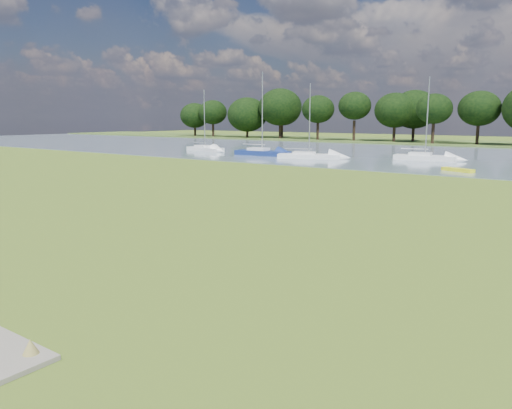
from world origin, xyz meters
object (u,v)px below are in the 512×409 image
Objects in this scene: kayak at (458,170)px; sailboat_0 at (205,148)px; sailboat_3 at (424,156)px; sailboat_5 at (308,154)px; sailboat_4 at (262,151)px.

sailboat_0 is at bearing -166.20° from kayak.
sailboat_3 reaches higher than sailboat_0.
sailboat_3 is 12.09m from sailboat_5.
sailboat_3 is at bearing 146.34° from kayak.
sailboat_0 is 17.11m from sailboat_5.
sailboat_3 is (28.04, 2.79, 0.04)m from sailboat_0.
sailboat_5 is (-16.77, 4.37, 0.28)m from kayak.
sailboat_5 is at bearing -169.96° from kayak.
kayak is 0.36× the size of sailboat_5.
sailboat_0 is 0.99× the size of sailboat_5.
sailboat_0 is 0.93× the size of sailboat_3.
kayak is at bearing -64.71° from sailboat_3.
sailboat_5 is (16.99, -2.10, -0.03)m from sailboat_0.
sailboat_5 is at bearing 6.28° from sailboat_0.
kayak is 23.72m from sailboat_4.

